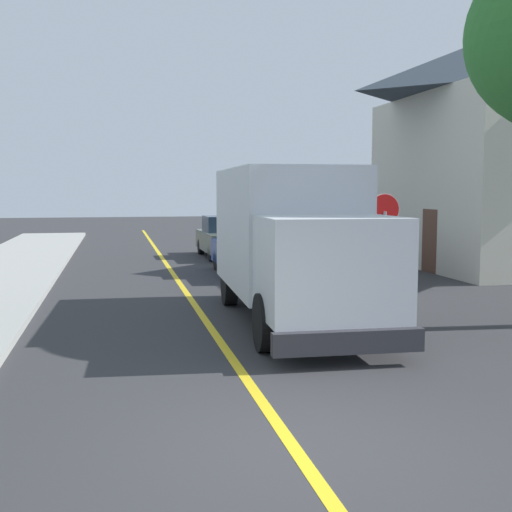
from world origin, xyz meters
TOP-DOWN VIEW (x-y plane):
  - ground_plane at (0.00, 0.00)m, footprint 120.00×120.00m
  - centre_line_yellow at (0.00, 10.00)m, footprint 0.16×56.00m
  - box_truck at (1.79, 6.63)m, footprint 2.67×7.27m
  - parked_car_near at (2.40, 13.96)m, footprint 1.90×4.44m
  - parked_car_mid at (2.54, 19.58)m, footprint 1.86×4.42m
  - parked_van_across at (5.20, 12.51)m, footprint 1.82×4.41m
  - stop_sign at (4.78, 8.73)m, footprint 0.80×0.10m

SIDE VIEW (x-z plane):
  - ground_plane at x=0.00m, z-range 0.00..0.00m
  - centre_line_yellow at x=0.00m, z-range 0.00..0.01m
  - parked_car_near at x=2.40m, z-range -0.04..1.63m
  - parked_car_mid at x=2.54m, z-range -0.04..1.63m
  - parked_van_across at x=5.20m, z-range -0.04..1.63m
  - box_truck at x=1.79m, z-range 0.17..3.37m
  - stop_sign at x=4.78m, z-range 0.53..3.18m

